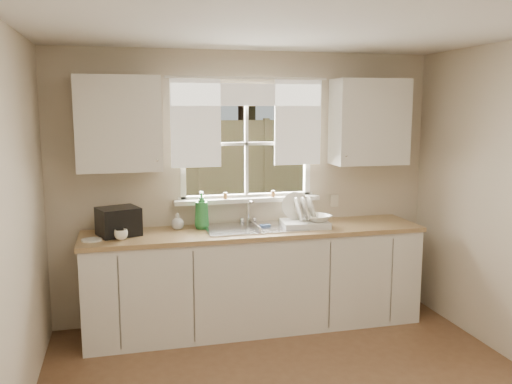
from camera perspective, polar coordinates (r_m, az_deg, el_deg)
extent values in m
cube|color=beige|center=(5.24, -0.94, -6.74)|extent=(3.60, 0.02, 1.15)
cube|color=beige|center=(5.06, -0.99, 12.73)|extent=(3.60, 0.02, 0.35)
cube|color=beige|center=(4.93, -14.74, 4.69)|extent=(1.20, 0.02, 1.00)
cube|color=beige|center=(5.45, 11.45, 5.18)|extent=(1.20, 0.02, 1.00)
cube|color=silver|center=(3.17, 7.66, 18.15)|extent=(3.60, 4.00, 0.02)
cube|color=white|center=(5.13, -1.01, -0.48)|extent=(1.30, 0.06, 0.05)
cube|color=white|center=(5.07, -1.04, 10.74)|extent=(1.30, 0.06, 0.05)
cube|color=white|center=(4.97, -7.79, 4.94)|extent=(0.05, 0.06, 1.05)
cube|color=white|center=(5.24, 5.40, 5.18)|extent=(0.05, 0.06, 1.05)
cube|color=white|center=(5.08, -1.02, 5.09)|extent=(0.03, 0.04, 1.00)
cube|color=white|center=(5.08, -1.02, 5.09)|extent=(1.20, 0.04, 0.03)
cube|color=white|center=(5.08, -0.85, -0.81)|extent=(1.38, 0.14, 0.04)
cylinder|color=white|center=(4.99, -0.83, 11.92)|extent=(1.50, 0.02, 0.02)
cube|color=white|center=(4.91, -6.35, 7.25)|extent=(0.45, 0.02, 0.80)
cube|color=white|center=(5.13, 4.42, 7.34)|extent=(0.45, 0.02, 0.80)
cube|color=white|center=(5.00, -0.85, 10.20)|extent=(1.40, 0.02, 0.20)
cube|color=silver|center=(4.98, -0.09, -9.25)|extent=(3.00, 0.62, 0.87)
cube|color=#A17F50|center=(4.86, -0.09, -4.14)|extent=(3.04, 0.65, 0.04)
cube|color=silver|center=(4.74, -14.25, 6.98)|extent=(0.70, 0.33, 0.80)
cube|color=silver|center=(5.27, 11.85, 7.22)|extent=(0.70, 0.33, 0.80)
cube|color=beige|center=(5.38, 8.25, -0.90)|extent=(0.08, 0.01, 0.12)
cylinder|color=brown|center=(5.01, -3.25, -0.39)|extent=(0.04, 0.04, 0.06)
cylinder|color=brown|center=(5.11, 1.82, -0.19)|extent=(0.04, 0.04, 0.06)
cube|color=#335421|center=(10.18, -7.36, -2.56)|extent=(20.00, 10.00, 0.02)
cube|color=#988054|center=(8.07, -5.80, 1.10)|extent=(8.00, 0.10, 1.80)
cube|color=maroon|center=(11.45, -14.36, 4.17)|extent=(3.00, 3.00, 2.20)
cube|color=black|center=(11.42, -14.60, 10.43)|extent=(3.20, 3.20, 0.30)
cylinder|color=#423021|center=(11.21, -0.97, 6.91)|extent=(0.36, 0.36, 3.20)
sphere|color=#214716|center=(11.39, -1.00, 19.07)|extent=(4.00, 4.00, 4.00)
cube|color=#B7B7BC|center=(4.90, -0.17, -4.75)|extent=(0.84, 0.46, 0.18)
cube|color=#B7B7BC|center=(4.88, -0.17, -3.78)|extent=(0.88, 0.50, 0.01)
cube|color=#B7B7BC|center=(4.89, -0.17, -4.07)|extent=(0.02, 0.41, 0.14)
cylinder|color=silver|center=(5.10, -0.85, -2.03)|extent=(0.03, 0.03, 0.22)
cylinder|color=silver|center=(5.00, -0.64, -0.96)|extent=(0.02, 0.18, 0.02)
sphere|color=silver|center=(5.10, -1.50, -2.95)|extent=(0.05, 0.05, 0.05)
sphere|color=silver|center=(5.13, -0.19, -2.88)|extent=(0.05, 0.05, 0.05)
cube|color=silver|center=(4.96, 5.15, -3.35)|extent=(0.45, 0.36, 0.06)
cylinder|color=white|center=(5.02, 4.18, -1.45)|extent=(0.27, 0.10, 0.25)
cylinder|color=white|center=(4.92, 4.49, -1.81)|extent=(0.09, 0.23, 0.22)
cylinder|color=white|center=(4.93, 5.17, -1.78)|extent=(0.09, 0.23, 0.22)
cylinder|color=white|center=(4.95, 5.84, -1.76)|extent=(0.09, 0.23, 0.22)
imported|color=white|center=(4.95, 6.56, -2.74)|extent=(0.30, 0.30, 0.06)
imported|color=#297D38|center=(4.86, -5.74, -1.91)|extent=(0.14, 0.14, 0.34)
imported|color=blue|center=(4.83, -13.83, -2.98)|extent=(0.12, 0.12, 0.21)
imported|color=beige|center=(4.88, -8.26, -3.07)|extent=(0.13, 0.13, 0.15)
cylinder|color=white|center=(4.64, -16.91, -4.84)|extent=(0.17, 0.17, 0.01)
imported|color=white|center=(4.59, -14.02, -4.38)|extent=(0.14, 0.14, 0.09)
cube|color=black|center=(4.75, -14.28, -3.01)|extent=(0.40, 0.37, 0.24)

